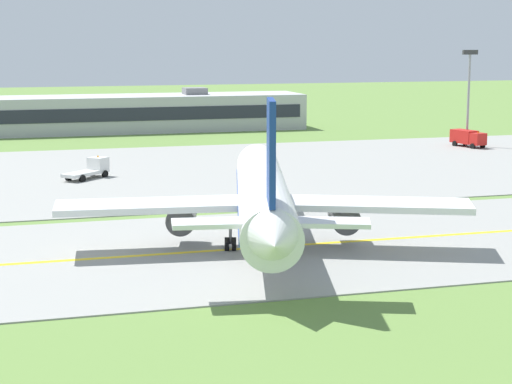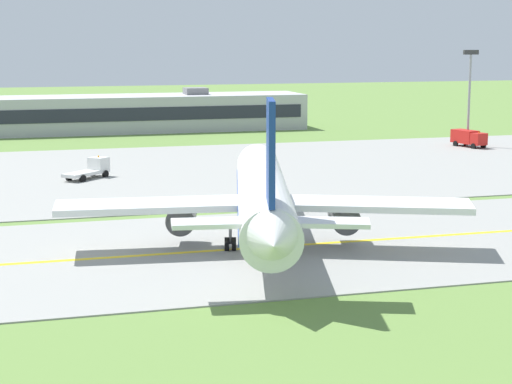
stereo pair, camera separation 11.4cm
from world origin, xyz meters
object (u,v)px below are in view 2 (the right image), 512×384
airplane_lead (263,196)px  service_truck_baggage (92,169)px  service_truck_fuel (469,137)px  apron_light_mast (470,86)px

airplane_lead → service_truck_baggage: size_ratio=6.50×
service_truck_fuel → airplane_lead: bearing=-131.9°
apron_light_mast → service_truck_baggage: bearing=-164.4°
service_truck_baggage → apron_light_mast: apron_light_mast is taller
airplane_lead → service_truck_fuel: bearing=48.1°
service_truck_fuel → apron_light_mast: (0.54, 1.30, 7.79)m
airplane_lead → service_truck_fuel: size_ratio=6.20×
service_truck_baggage → service_truck_fuel: 60.22m
airplane_lead → service_truck_baggage: 40.48m
airplane_lead → service_truck_fuel: 73.02m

